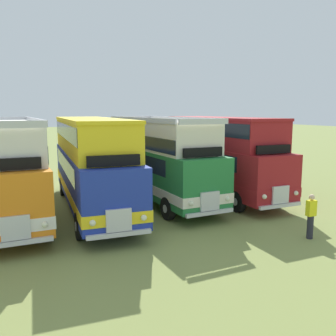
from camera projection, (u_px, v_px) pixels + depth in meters
The scene contains 5 objects.
bus_sixth_in_row at pixel (9, 166), 16.56m from camera, with size 2.87×10.99×4.52m.
bus_seventh_in_row at pixel (92, 160), 17.75m from camera, with size 3.03×11.48×4.49m.
bus_eighth_in_row at pixel (160, 158), 19.50m from camera, with size 3.09×9.90×4.52m.
bus_ninth_in_row at pixel (221, 153), 20.82m from camera, with size 2.72×10.01×4.49m.
marshal_person at pixel (311, 216), 13.86m from camera, with size 0.36×0.24×1.73m.
Camera 1 is at (3.99, -17.63, 4.83)m, focal length 39.07 mm.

